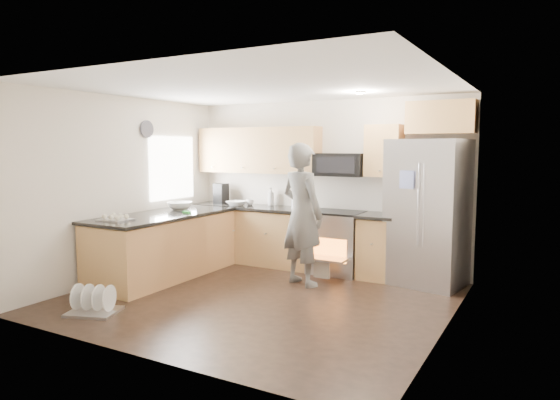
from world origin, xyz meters
The scene contains 8 objects.
ground centered at (0.00, 0.00, 0.00)m, with size 4.50×4.50×0.00m, color black.
room_shell centered at (-0.04, 0.02, 1.67)m, with size 4.54×4.04×2.62m.
back_cabinet_run centered at (-0.59, 1.75, 0.96)m, with size 4.45×0.64×2.50m.
peninsula centered at (-1.75, 0.25, 0.47)m, with size 0.96×2.36×1.04m.
stove_range centered at (0.35, 1.69, 0.68)m, with size 0.76×0.97×1.79m.
refrigerator centered at (1.67, 1.70, 0.99)m, with size 1.09×0.91×1.99m.
person centered at (0.18, 0.85, 0.97)m, with size 0.71×0.46×1.94m, color slate.
dish_rack centered at (-1.34, -1.38, 0.09)m, with size 0.65×0.59×0.33m.
Camera 1 is at (3.19, -5.15, 1.87)m, focal length 32.00 mm.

